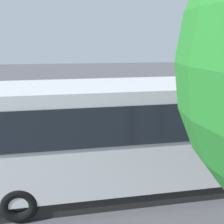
# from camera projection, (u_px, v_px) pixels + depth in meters

# --- Properties ---
(ground_plane) EXTENTS (80.00, 80.00, 0.00)m
(ground_plane) POSITION_uv_depth(u_px,v_px,m) (148.00, 129.00, 14.33)
(ground_plane) COLOR #4C4C51
(tour_bus) EXTENTS (11.20, 2.93, 3.25)m
(tour_bus) POSITION_uv_depth(u_px,v_px,m) (155.00, 136.00, 8.48)
(tour_bus) COLOR silver
(tour_bus) RESTS_ON ground_plane
(spectator_far_left) EXTENTS (0.58, 0.34, 1.78)m
(spectator_far_left) POSITION_uv_depth(u_px,v_px,m) (166.00, 124.00, 11.57)
(spectator_far_left) COLOR #473823
(spectator_far_left) RESTS_ON ground_plane
(spectator_left) EXTENTS (0.57, 0.32, 1.81)m
(spectator_left) POSITION_uv_depth(u_px,v_px,m) (146.00, 124.00, 11.46)
(spectator_left) COLOR black
(spectator_left) RESTS_ON ground_plane
(spectator_centre) EXTENTS (0.58, 0.37, 1.73)m
(spectator_centre) POSITION_uv_depth(u_px,v_px,m) (112.00, 128.00, 11.21)
(spectator_centre) COLOR #473823
(spectator_centre) RESTS_ON ground_plane
(parked_motorcycle_silver) EXTENTS (2.03, 0.70, 0.99)m
(parked_motorcycle_silver) POSITION_uv_depth(u_px,v_px,m) (198.00, 145.00, 10.93)
(parked_motorcycle_silver) COLOR black
(parked_motorcycle_silver) RESTS_ON ground_plane
(stunt_motorcycle) EXTENTS (1.91, 1.03, 1.23)m
(stunt_motorcycle) POSITION_uv_depth(u_px,v_px,m) (68.00, 110.00, 15.69)
(stunt_motorcycle) COLOR black
(stunt_motorcycle) RESTS_ON ground_plane
(traffic_cone) EXTENTS (0.34, 0.34, 0.63)m
(traffic_cone) POSITION_uv_depth(u_px,v_px,m) (98.00, 111.00, 16.85)
(traffic_cone) COLOR orange
(traffic_cone) RESTS_ON ground_plane
(bay_line_a) EXTENTS (0.33, 4.83, 0.01)m
(bay_line_a) POSITION_uv_depth(u_px,v_px,m) (203.00, 118.00, 16.46)
(bay_line_a) COLOR white
(bay_line_a) RESTS_ON ground_plane
(bay_line_b) EXTENTS (0.29, 3.84, 0.01)m
(bay_line_b) POSITION_uv_depth(u_px,v_px,m) (162.00, 119.00, 16.09)
(bay_line_b) COLOR white
(bay_line_b) RESTS_ON ground_plane
(bay_line_c) EXTENTS (0.34, 4.99, 0.01)m
(bay_line_c) POSITION_uv_depth(u_px,v_px,m) (118.00, 121.00, 15.72)
(bay_line_c) COLOR white
(bay_line_c) RESTS_ON ground_plane
(bay_line_d) EXTENTS (0.34, 4.99, 0.01)m
(bay_line_d) POSITION_uv_depth(u_px,v_px,m) (73.00, 123.00, 15.35)
(bay_line_d) COLOR white
(bay_line_d) RESTS_ON ground_plane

